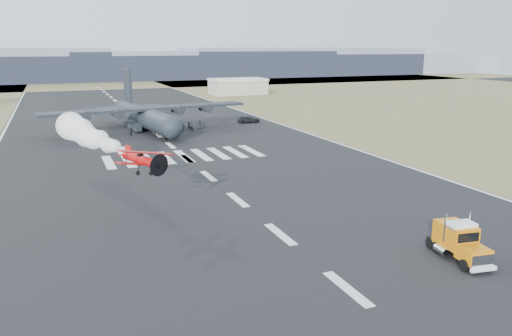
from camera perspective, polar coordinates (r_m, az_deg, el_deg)
ground at (r=38.98m, az=10.41°, el=-13.40°), size 500.00×500.00×0.00m
scrub_far at (r=260.32m, az=-18.04°, el=9.18°), size 500.00×80.00×0.00m
runway_markings at (r=92.74m, az=-9.75°, el=2.57°), size 60.00×260.00×0.01m
ridge_seg_d at (r=289.86m, az=-18.61°, el=10.82°), size 150.00×50.00×13.00m
ridge_seg_e at (r=301.19m, az=-5.96°, el=11.72°), size 150.00×50.00×15.00m
ridge_seg_f at (r=325.36m, az=5.34°, el=12.05°), size 150.00×50.00×17.00m
ridge_seg_g at (r=359.89m, az=14.76°, el=11.51°), size 150.00×50.00×13.00m
hangar_right at (r=191.06m, az=-2.09°, el=9.32°), size 20.50×12.50×5.90m
semi_truck at (r=46.01m, az=22.16°, el=-7.71°), size 3.23×7.44×3.28m
aerobatic_biplane at (r=52.47m, az=-12.86°, el=0.94°), size 6.39×6.01×3.11m
smoke_trail at (r=71.81m, az=-19.59°, el=4.00°), size 7.90×24.22×4.06m
transport_aircraft at (r=110.38m, az=-12.59°, el=5.92°), size 43.83×35.96×12.64m
support_vehicle at (r=119.12m, az=-0.85°, el=5.57°), size 5.54×2.82×1.50m
crew_a at (r=107.25m, az=-8.87°, el=4.53°), size 0.71×0.74×1.58m
crew_b at (r=102.01m, az=-11.60°, el=4.02°), size 1.02×1.02×1.84m
crew_c at (r=107.30m, az=-6.03°, el=4.65°), size 0.91×1.21×1.69m
crew_d at (r=107.18m, az=-8.35°, el=4.57°), size 1.11×0.87×1.68m
crew_e at (r=110.19m, az=-6.43°, el=4.92°), size 0.95×0.62×1.87m
crew_f at (r=109.56m, az=-7.66°, el=4.80°), size 1.10×1.68×1.73m
crew_g at (r=107.34m, az=-7.35°, el=4.65°), size 0.85×0.80×1.82m
crew_h at (r=104.12m, az=-14.05°, el=4.03°), size 0.92×0.94×1.68m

